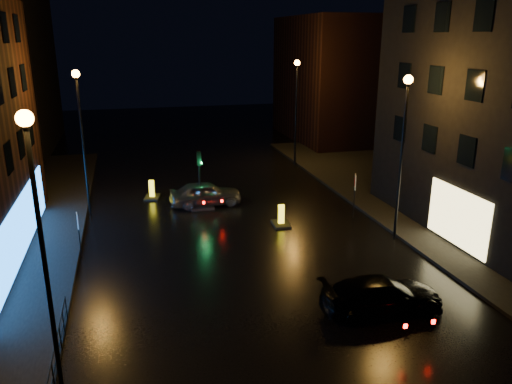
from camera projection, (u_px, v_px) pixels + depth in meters
ground at (289, 319)px, 18.67m from camera, size 120.00×120.00×0.00m
pavement_right at (471, 214)px, 29.43m from camera, size 12.00×44.00×0.15m
building_far_left at (0, 72)px, 45.00m from camera, size 8.00×16.00×14.00m
building_far_right at (332, 79)px, 50.05m from camera, size 8.00×14.00×12.00m
street_lamp_lnear at (38, 215)px, 13.27m from camera, size 0.44×0.44×8.37m
street_lamp_lfar at (81, 121)px, 28.04m from camera, size 0.44×0.44×8.37m
street_lamp_rnear at (404, 133)px, 24.44m from camera, size 0.44×0.44×8.37m
street_lamp_rfar at (296, 97)px, 39.21m from camera, size 0.44×0.44×8.37m
traffic_signal at (200, 197)px, 31.15m from camera, size 1.40×2.40×3.45m
guard_railing at (56, 350)px, 15.59m from camera, size 0.05×6.04×1.00m
silver_hatchback at (206, 194)px, 31.02m from camera, size 4.47×1.88×1.51m
dark_sedan at (382, 295)px, 18.98m from camera, size 4.82×2.12×1.38m
bollard_near at (281, 221)px, 27.88m from camera, size 0.98×1.40×1.19m
bollard_far at (152, 194)px, 32.52m from camera, size 1.20×1.54×1.20m
road_sign_left at (78, 224)px, 23.51m from camera, size 0.12×0.53×2.18m
road_sign_right at (355, 186)px, 28.56m from camera, size 0.29×0.60×2.59m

